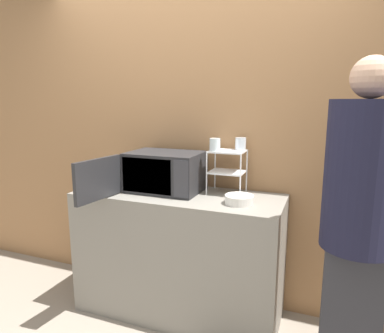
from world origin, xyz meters
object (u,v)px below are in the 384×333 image
microwave (162,172)px  glass_back_right (241,144)px  glass_front_left (215,145)px  dish_rack (227,163)px  bowl (239,200)px  person (359,216)px

microwave → glass_back_right: bearing=18.2°
glass_front_left → glass_back_right: bearing=35.6°
dish_rack → bowl: bearing=-56.8°
dish_rack → bowl: (0.15, -0.23, -0.20)m
glass_front_left → person: size_ratio=0.05×
glass_front_left → glass_back_right: (0.16, 0.11, 0.00)m
glass_back_right → person: person is taller
microwave → glass_back_right: glass_back_right is taller
bowl → person: (0.69, -0.25, 0.06)m
dish_rack → person: 0.97m
bowl → glass_back_right: bearing=103.5°
dish_rack → glass_front_left: (-0.08, -0.06, 0.13)m
dish_rack → glass_front_left: bearing=-144.0°
microwave → person: person is taller
dish_rack → glass_front_left: 0.16m
glass_front_left → bowl: bearing=-37.4°
glass_back_right → bowl: glass_back_right is taller
bowl → glass_front_left: bearing=142.6°
microwave → glass_front_left: size_ratio=8.84×
dish_rack → person: person is taller
glass_back_right → person: 0.96m
microwave → person: 1.35m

